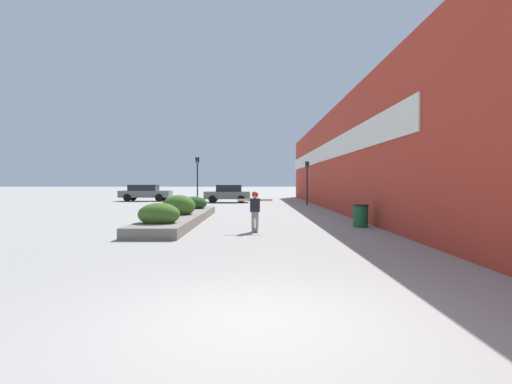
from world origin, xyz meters
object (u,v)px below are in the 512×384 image
at_px(car_center_right, 229,193).
at_px(car_center_left, 146,192).
at_px(skateboard, 256,230).
at_px(car_leftmost, 371,192).
at_px(traffic_light_left, 198,172).
at_px(skateboarder, 256,206).
at_px(trash_bin, 361,216).
at_px(traffic_light_right, 308,175).

bearing_deg(car_center_right, car_center_left, 72.32).
distance_m(skateboard, car_center_right, 20.76).
bearing_deg(car_leftmost, traffic_light_left, 112.39).
height_order(car_center_right, traffic_light_left, traffic_light_left).
bearing_deg(car_leftmost, skateboard, 155.32).
bearing_deg(skateboarder, traffic_light_left, 101.72).
distance_m(trash_bin, traffic_light_left, 18.28).
bearing_deg(traffic_light_left, skateboarder, -75.14).
bearing_deg(car_leftmost, car_center_right, 103.42).
bearing_deg(traffic_light_right, skateboard, -103.45).
relative_size(skateboard, trash_bin, 0.78).
bearing_deg(traffic_light_left, car_leftmost, 22.39).
relative_size(skateboard, traffic_light_right, 0.20).
xyz_separation_m(car_center_left, car_center_right, (7.95, -2.53, -0.02)).
bearing_deg(skateboarder, car_center_left, 110.99).
relative_size(skateboard, car_center_left, 0.15).
xyz_separation_m(skateboard, skateboarder, (0.00, -0.00, 0.84)).
distance_m(skateboarder, trash_bin, 4.46).
height_order(trash_bin, car_leftmost, car_leftmost).
bearing_deg(traffic_light_right, traffic_light_left, 176.15).
xyz_separation_m(trash_bin, car_leftmost, (6.76, 22.29, 0.35)).
distance_m(car_center_right, traffic_light_right, 7.63).
xyz_separation_m(skateboarder, traffic_light_left, (-4.61, 17.39, 1.63)).
xyz_separation_m(trash_bin, car_center_right, (-6.59, 19.11, 0.35)).
relative_size(trash_bin, car_center_left, 0.19).
height_order(skateboarder, car_center_left, car_center_left).
distance_m(skateboarder, traffic_light_left, 18.06).
bearing_deg(trash_bin, car_center_right, 109.04).
bearing_deg(car_center_right, skateboarder, -173.30).
xyz_separation_m(skateboarder, trash_bin, (4.18, 1.50, -0.47)).
xyz_separation_m(car_center_left, traffic_light_right, (14.39, -6.33, 1.50)).
relative_size(skateboard, traffic_light_left, 0.18).
bearing_deg(skateboard, trash_bin, 16.58).
distance_m(trash_bin, car_leftmost, 23.30).
relative_size(skateboarder, traffic_light_left, 0.36).
distance_m(traffic_light_left, traffic_light_right, 8.66).
distance_m(car_center_left, traffic_light_right, 15.79).
xyz_separation_m(car_leftmost, car_center_left, (-21.30, -0.65, 0.02)).
bearing_deg(skateboarder, skateboard, 86.97).
xyz_separation_m(skateboard, car_center_right, (-2.42, 20.61, 0.72)).
distance_m(trash_bin, car_center_right, 20.22).
height_order(skateboard, car_center_left, car_center_left).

